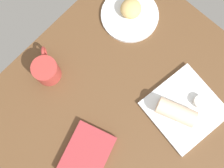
# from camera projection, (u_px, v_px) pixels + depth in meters

# --- Properties ---
(dining_table) EXTENTS (1.10, 0.90, 0.04)m
(dining_table) POSITION_uv_depth(u_px,v_px,m) (117.00, 122.00, 1.03)
(dining_table) COLOR brown
(dining_table) RESTS_ON ground
(round_plate) EXTENTS (0.23, 0.23, 0.01)m
(round_plate) POSITION_uv_depth(u_px,v_px,m) (130.00, 15.00, 1.10)
(round_plate) COLOR white
(round_plate) RESTS_ON dining_table
(scone_pastry) EXTENTS (0.09, 0.09, 0.05)m
(scone_pastry) POSITION_uv_depth(u_px,v_px,m) (131.00, 9.00, 1.07)
(scone_pastry) COLOR #DAB36C
(scone_pastry) RESTS_ON round_plate
(square_plate) EXTENTS (0.28, 0.28, 0.02)m
(square_plate) POSITION_uv_depth(u_px,v_px,m) (184.00, 109.00, 1.01)
(square_plate) COLOR white
(square_plate) RESTS_ON dining_table
(sauce_cup) EXTENTS (0.04, 0.04, 0.03)m
(sauce_cup) POSITION_uv_depth(u_px,v_px,m) (200.00, 102.00, 1.00)
(sauce_cup) COLOR silver
(sauce_cup) RESTS_ON square_plate
(breakfast_wrap) EXTENTS (0.10, 0.15, 0.06)m
(breakfast_wrap) POSITION_uv_depth(u_px,v_px,m) (176.00, 112.00, 0.97)
(breakfast_wrap) COLOR beige
(breakfast_wrap) RESTS_ON square_plate
(book_stack) EXTENTS (0.23, 0.20, 0.03)m
(book_stack) POSITION_uv_depth(u_px,v_px,m) (87.00, 154.00, 0.97)
(book_stack) COLOR #A53338
(book_stack) RESTS_ON dining_table
(coffee_mug) EXTENTS (0.11, 0.13, 0.09)m
(coffee_mug) POSITION_uv_depth(u_px,v_px,m) (46.00, 70.00, 1.01)
(coffee_mug) COLOR #B23833
(coffee_mug) RESTS_ON dining_table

